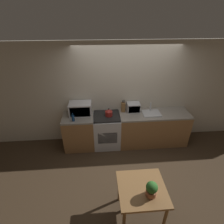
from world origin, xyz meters
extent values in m
plane|color=#3D2D1E|center=(0.00, 0.00, 0.00)|extent=(16.00, 16.00, 0.00)
cube|color=beige|center=(0.00, 0.97, 1.30)|extent=(10.00, 0.06, 2.60)
cube|color=olive|center=(-1.22, 0.63, 0.43)|extent=(0.75, 0.62, 0.86)
cube|color=gray|center=(-1.22, 0.63, 0.88)|extent=(0.75, 0.62, 0.04)
cube|color=olive|center=(0.71, 0.63, 0.43)|extent=(1.78, 0.62, 0.86)
cube|color=gray|center=(0.71, 0.63, 0.88)|extent=(1.78, 0.62, 0.04)
cube|color=silver|center=(-0.51, 0.63, 0.43)|extent=(0.66, 0.62, 0.86)
cube|color=black|center=(-0.51, 0.63, 0.88)|extent=(0.64, 0.57, 0.04)
cube|color=black|center=(-0.51, 0.33, 0.43)|extent=(0.48, 0.02, 0.32)
cylinder|color=maroon|center=(-0.46, 0.62, 0.96)|extent=(0.18, 0.18, 0.12)
cone|color=maroon|center=(-0.46, 0.62, 1.05)|extent=(0.17, 0.17, 0.06)
sphere|color=black|center=(-0.46, 0.62, 1.09)|extent=(0.03, 0.03, 0.03)
cube|color=silver|center=(-1.15, 0.74, 1.06)|extent=(0.54, 0.35, 0.31)
cube|color=black|center=(-1.15, 0.57, 1.06)|extent=(0.48, 0.01, 0.25)
cylinder|color=navy|center=(-1.30, 0.45, 0.97)|extent=(0.06, 0.06, 0.15)
cylinder|color=navy|center=(-1.30, 0.45, 1.07)|extent=(0.02, 0.02, 0.06)
cube|color=brown|center=(-0.08, 0.79, 1.02)|extent=(0.10, 0.09, 0.25)
cylinder|color=black|center=(-0.11, 0.79, 1.18)|extent=(0.01, 0.01, 0.07)
cylinder|color=black|center=(-0.08, 0.79, 1.18)|extent=(0.01, 0.01, 0.07)
cylinder|color=black|center=(-0.06, 0.79, 1.18)|extent=(0.01, 0.01, 0.07)
cube|color=silver|center=(0.18, 0.79, 1.01)|extent=(0.32, 0.26, 0.23)
cube|color=black|center=(0.18, 0.67, 1.01)|extent=(0.28, 0.01, 0.18)
cube|color=silver|center=(0.62, 0.63, 0.91)|extent=(0.45, 0.36, 0.02)
cylinder|color=silver|center=(0.62, 0.76, 1.03)|extent=(0.03, 0.03, 0.22)
cube|color=brown|center=(-0.06, -1.32, 0.70)|extent=(0.76, 0.73, 0.04)
cylinder|color=brown|center=(-0.38, -1.63, 0.34)|extent=(0.05, 0.05, 0.68)
cylinder|color=brown|center=(0.26, -1.63, 0.34)|extent=(0.05, 0.05, 0.68)
cylinder|color=brown|center=(-0.38, -1.02, 0.34)|extent=(0.05, 0.05, 0.68)
cylinder|color=brown|center=(0.26, -1.02, 0.34)|extent=(0.05, 0.05, 0.68)
cylinder|color=#9E5B3D|center=(0.04, -1.45, 0.77)|extent=(0.16, 0.16, 0.10)
sphere|color=#2D6B28|center=(0.04, -1.45, 0.90)|extent=(0.18, 0.18, 0.18)
camera|label=1|loc=(-0.68, -3.06, 3.14)|focal=28.00mm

